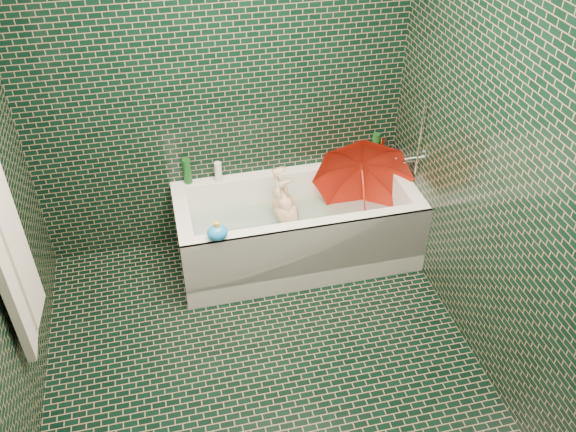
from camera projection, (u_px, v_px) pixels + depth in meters
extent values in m
plane|color=black|center=(266.00, 375.00, 3.70)|extent=(2.80, 2.80, 0.00)
plane|color=black|center=(218.00, 87.00, 4.01)|extent=(2.80, 0.00, 2.80)
plane|color=black|center=(505.00, 176.00, 3.18)|extent=(0.00, 2.80, 2.80)
cube|color=white|center=(297.00, 248.00, 4.52)|extent=(1.70, 0.75, 0.15)
cube|color=white|center=(287.00, 193.00, 4.61)|extent=(1.70, 0.10, 0.40)
cube|color=white|center=(309.00, 247.00, 4.11)|extent=(1.70, 0.10, 0.40)
cube|color=white|center=(402.00, 203.00, 4.51)|extent=(0.10, 0.55, 0.40)
cube|color=white|center=(185.00, 235.00, 4.21)|extent=(0.10, 0.55, 0.40)
cube|color=white|center=(310.00, 259.00, 4.12)|extent=(1.70, 0.02, 0.55)
cube|color=green|center=(297.00, 239.00, 4.48)|extent=(1.35, 0.47, 0.01)
cube|color=silver|center=(297.00, 224.00, 4.39)|extent=(1.48, 0.53, 0.00)
cube|color=beige|center=(4.00, 264.00, 2.97)|extent=(0.06, 0.30, 1.12)
cube|color=beige|center=(12.00, 240.00, 3.09)|extent=(0.06, 0.26, 1.06)
cylinder|color=silver|center=(412.00, 159.00, 4.28)|extent=(0.14, 0.05, 0.05)
cylinder|color=silver|center=(398.00, 156.00, 4.31)|extent=(0.05, 0.04, 0.04)
cylinder|color=silver|center=(420.00, 139.00, 4.07)|extent=(0.01, 0.01, 0.55)
imported|color=#D7AE86|center=(291.00, 223.00, 4.38)|extent=(0.89, 0.34, 0.35)
imported|color=red|center=(364.00, 190.00, 4.29)|extent=(1.04, 0.86, 0.92)
imported|color=white|center=(381.00, 157.00, 4.64)|extent=(0.13, 0.13, 0.28)
imported|color=#461E72|center=(388.00, 156.00, 4.65)|extent=(0.09, 0.09, 0.19)
imported|color=#134218|center=(368.00, 162.00, 4.58)|extent=(0.16, 0.16, 0.15)
cylinder|color=#134218|center=(375.00, 146.00, 4.56)|extent=(0.06, 0.06, 0.21)
cylinder|color=silver|center=(382.00, 147.00, 4.56)|extent=(0.05, 0.05, 0.19)
cylinder|color=#134218|center=(187.00, 171.00, 4.31)|extent=(0.07, 0.07, 0.19)
cylinder|color=white|center=(218.00, 172.00, 4.33)|extent=(0.06, 0.06, 0.15)
ellipsoid|color=#F7AA19|center=(363.00, 159.00, 4.55)|extent=(0.11, 0.10, 0.07)
sphere|color=#F7AA19|center=(367.00, 153.00, 4.54)|extent=(0.05, 0.05, 0.05)
cone|color=orange|center=(370.00, 152.00, 4.55)|extent=(0.02, 0.03, 0.02)
ellipsoid|color=#1C8DFC|center=(217.00, 233.00, 3.82)|extent=(0.15, 0.13, 0.10)
cylinder|color=#F7AA19|center=(217.00, 225.00, 3.79)|extent=(0.03, 0.03, 0.04)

